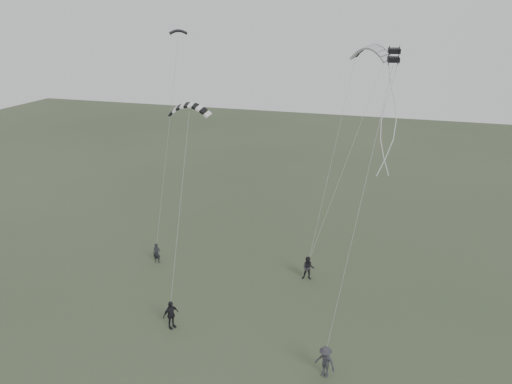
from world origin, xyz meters
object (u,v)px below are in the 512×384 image
(flyer_far, at_px, (325,362))
(kite_striped, at_px, (189,105))
(flyer_right, at_px, (308,268))
(kite_pale_large, at_px, (371,47))
(kite_dark_small, at_px, (178,31))
(flyer_left, at_px, (157,253))
(kite_box, at_px, (394,55))
(flyer_center, at_px, (171,315))

(flyer_far, relative_size, kite_striped, 0.65)
(flyer_right, relative_size, flyer_far, 0.97)
(flyer_right, bearing_deg, kite_pale_large, 64.77)
(kite_pale_large, height_order, kite_striped, kite_pale_large)
(kite_dark_small, xyz_separation_m, kite_pale_large, (14.23, 4.50, -1.21))
(flyer_left, xyz_separation_m, kite_striped, (3.66, -0.62, 12.05))
(flyer_right, xyz_separation_m, kite_box, (4.92, -4.72, 15.78))
(kite_dark_small, bearing_deg, flyer_far, -72.65)
(kite_pale_large, xyz_separation_m, kite_striped, (-10.97, -10.22, -3.37))
(flyer_left, distance_m, kite_striped, 12.61)
(flyer_center, height_order, kite_dark_small, kite_dark_small)
(flyer_right, distance_m, flyer_center, 11.05)
(flyer_right, xyz_separation_m, flyer_far, (2.98, -10.12, 0.02))
(flyer_left, bearing_deg, kite_box, -19.78)
(kite_striped, bearing_deg, flyer_right, 5.51)
(kite_dark_small, bearing_deg, kite_striped, -88.54)
(flyer_left, relative_size, kite_striped, 0.56)
(flyer_center, xyz_separation_m, kite_pale_large, (9.65, 17.20, 15.30))
(flyer_left, height_order, flyer_far, flyer_far)
(kite_dark_small, bearing_deg, flyer_right, -48.03)
(flyer_center, relative_size, kite_striped, 0.65)
(kite_striped, height_order, kite_box, kite_box)
(flyer_center, height_order, flyer_far, flyer_center)
(flyer_center, relative_size, flyer_far, 1.00)
(flyer_center, relative_size, kite_box, 2.72)
(kite_pale_large, bearing_deg, flyer_center, -83.87)
(flyer_center, xyz_separation_m, kite_box, (11.95, 3.81, 15.75))
(kite_striped, bearing_deg, flyer_far, -42.08)
(flyer_far, xyz_separation_m, kite_pale_large, (-0.37, 18.79, 15.30))
(flyer_far, distance_m, kite_striped, 18.55)
(flyer_right, relative_size, kite_dark_small, 1.35)
(kite_pale_large, relative_size, kite_box, 5.27)
(flyer_left, xyz_separation_m, flyer_far, (15.00, -9.20, 0.13))
(kite_dark_small, relative_size, kite_box, 1.96)
(kite_pale_large, distance_m, kite_box, 13.60)
(flyer_center, height_order, kite_pale_large, kite_pale_large)
(kite_box, bearing_deg, flyer_center, -174.48)
(flyer_right, distance_m, flyer_far, 10.55)
(kite_dark_small, relative_size, kite_striped, 0.47)
(kite_dark_small, height_order, kite_striped, kite_dark_small)
(flyer_center, bearing_deg, flyer_left, 63.03)
(kite_striped, relative_size, kite_box, 4.18)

